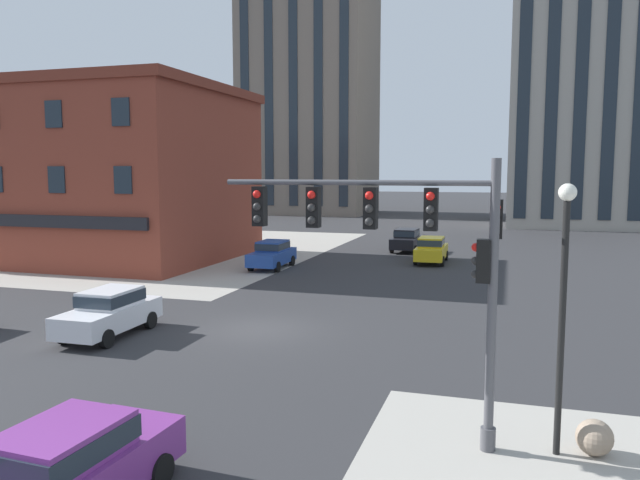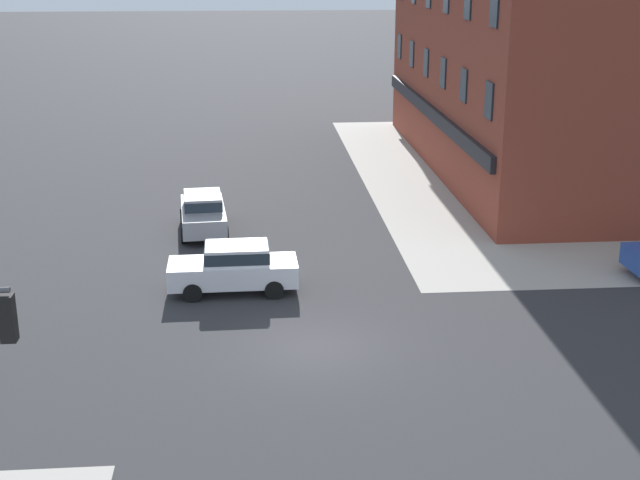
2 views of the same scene
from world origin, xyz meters
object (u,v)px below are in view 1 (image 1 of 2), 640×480
car_main_southbound_near (407,239)px  car_cross_westbound (431,249)px  bollard_sphere_curb_a (595,437)px  car_main_northbound_near (110,311)px  street_lamp_corner_near (563,289)px  car_main_northbound_far (272,253)px  car_cross_eastbound (68,466)px  traffic_signal_main (421,249)px

car_main_southbound_near → car_cross_westbound: 5.80m
bollard_sphere_curb_a → car_main_northbound_near: 16.33m
street_lamp_corner_near → car_main_northbound_near: (-14.74, 5.32, -2.61)m
car_main_northbound_near → bollard_sphere_curb_a: bearing=-18.3°
car_main_northbound_far → bollard_sphere_curb_a: bearing=-53.9°
bollard_sphere_curb_a → car_cross_eastbound: 10.29m
car_main_northbound_near → car_cross_westbound: same height
bollard_sphere_curb_a → car_main_northbound_far: (-15.64, 21.43, 0.54)m
street_lamp_corner_near → car_main_northbound_far: bearing=124.6°
bollard_sphere_curb_a → car_main_northbound_far: bearing=126.1°
car_main_northbound_far → car_main_northbound_near: bearing=-89.5°
car_main_southbound_near → car_cross_eastbound: bearing=-89.7°
street_lamp_corner_near → car_cross_westbound: bearing=102.4°
street_lamp_corner_near → bollard_sphere_curb_a: bearing=14.5°
car_cross_eastbound → traffic_signal_main: bearing=43.3°
bollard_sphere_curb_a → car_main_northbound_near: bearing=161.7°
car_main_southbound_near → car_cross_westbound: bearing=-65.2°
traffic_signal_main → car_cross_eastbound: 7.91m
car_main_southbound_near → car_cross_eastbound: (0.17, -37.00, 0.00)m
car_cross_eastbound → street_lamp_corner_near: bearing=31.6°
bollard_sphere_curb_a → car_cross_eastbound: bearing=-149.7°
car_cross_eastbound → car_main_northbound_near: bearing=122.7°
car_main_northbound_near → car_cross_westbound: (8.88, 21.42, 0.00)m
car_main_northbound_far → car_main_southbound_near: bearing=57.5°
bollard_sphere_curb_a → car_main_northbound_far: 26.54m
car_main_northbound_far → car_main_southbound_near: (6.60, 10.38, 0.00)m
street_lamp_corner_near → car_cross_eastbound: size_ratio=1.26×
car_main_southbound_near → car_cross_eastbound: 37.00m
traffic_signal_main → bollard_sphere_curb_a: 5.31m
car_cross_westbound → traffic_signal_main: bearing=-83.7°
traffic_signal_main → car_main_northbound_near: traffic_signal_main is taller
bollard_sphere_curb_a → car_cross_westbound: size_ratio=0.17×
car_main_northbound_far → car_cross_eastbound: size_ratio=0.99×
street_lamp_corner_near → car_cross_westbound: 27.50m
traffic_signal_main → street_lamp_corner_near: bearing=1.3°
traffic_signal_main → car_main_northbound_near: (-11.85, 5.39, -3.32)m
car_main_northbound_far → car_main_southbound_near: size_ratio=1.00×
bollard_sphere_curb_a → car_cross_westbound: 27.36m
car_main_southbound_near → car_cross_eastbound: size_ratio=0.99×
traffic_signal_main → bollard_sphere_curb_a: (3.65, 0.26, -3.85)m
street_lamp_corner_near → car_main_southbound_near: 33.16m
car_main_northbound_near → car_main_southbound_near: 27.45m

